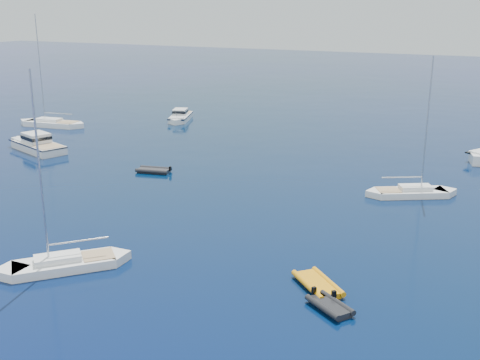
% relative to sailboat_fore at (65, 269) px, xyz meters
% --- Properties ---
extents(motor_cruiser_far_l, '(10.85, 6.44, 2.73)m').
position_rel_sailboat_fore_xyz_m(motor_cruiser_far_l, '(-25.96, 24.05, 0.00)').
color(motor_cruiser_far_l, silver).
rests_on(motor_cruiser_far_l, ground).
extents(motor_cruiser_horizon, '(5.28, 8.74, 2.20)m').
position_rel_sailboat_fore_xyz_m(motor_cruiser_horizon, '(-20.38, 47.70, 0.00)').
color(motor_cruiser_horizon, white).
rests_on(motor_cruiser_horizon, ground).
extents(sailboat_fore, '(8.09, 8.41, 13.62)m').
position_rel_sailboat_fore_xyz_m(sailboat_fore, '(0.00, 0.00, 0.00)').
color(sailboat_fore, silver).
rests_on(sailboat_fore, ground).
extents(sailboat_centre, '(8.86, 6.43, 13.06)m').
position_rel_sailboat_fore_xyz_m(sailboat_centre, '(17.69, 25.80, 0.00)').
color(sailboat_centre, silver).
rests_on(sailboat_centre, ground).
extents(sailboat_far_l, '(11.26, 4.42, 16.12)m').
position_rel_sailboat_fore_xyz_m(sailboat_far_l, '(-34.62, 35.92, 0.00)').
color(sailboat_far_l, white).
rests_on(sailboat_far_l, ground).
extents(tender_yellow, '(4.40, 4.34, 0.95)m').
position_rel_sailboat_fore_xyz_m(tender_yellow, '(15.92, 4.76, 0.00)').
color(tender_yellow, orange).
rests_on(tender_yellow, ground).
extents(tender_grey_near, '(3.47, 3.12, 0.95)m').
position_rel_sailboat_fore_xyz_m(tender_grey_near, '(17.42, 2.46, 0.00)').
color(tender_grey_near, black).
rests_on(tender_grey_near, ground).
extents(tender_grey_far, '(3.98, 2.72, 0.95)m').
position_rel_sailboat_fore_xyz_m(tender_grey_far, '(-7.85, 22.07, 0.00)').
color(tender_grey_far, black).
rests_on(tender_grey_far, ground).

